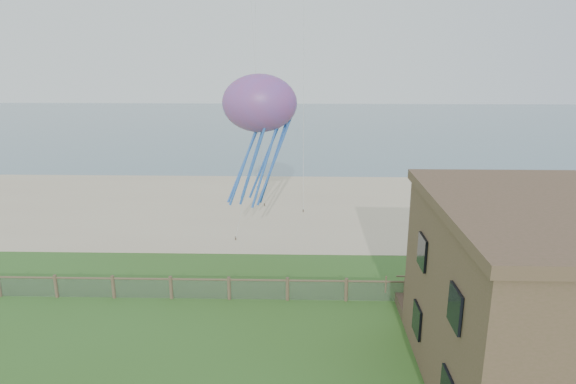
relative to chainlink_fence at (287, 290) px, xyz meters
The scene contains 7 objects.
ground 6.03m from the chainlink_fence, 90.00° to the right, with size 160.00×160.00×0.00m, color #36591E.
sand_beach 16.01m from the chainlink_fence, 90.00° to the left, with size 72.00×20.00×0.02m, color #C1AB8B.
ocean 60.00m from the chainlink_fence, 90.00° to the left, with size 160.00×68.00×0.02m, color slate.
chainlink_fence is the anchor object (origin of this frame).
motel_deck 13.04m from the chainlink_fence, ahead, with size 15.00×2.00×0.50m, color brown.
picnic_table 6.72m from the chainlink_fence, ahead, with size 1.63×1.23×0.69m, color brown, non-canonical shape.
octopus_kite 8.91m from the chainlink_fence, 107.78° to the left, with size 3.90×2.75×8.03m, color red, non-canonical shape.
Camera 1 is at (0.66, -17.86, 12.58)m, focal length 32.00 mm.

